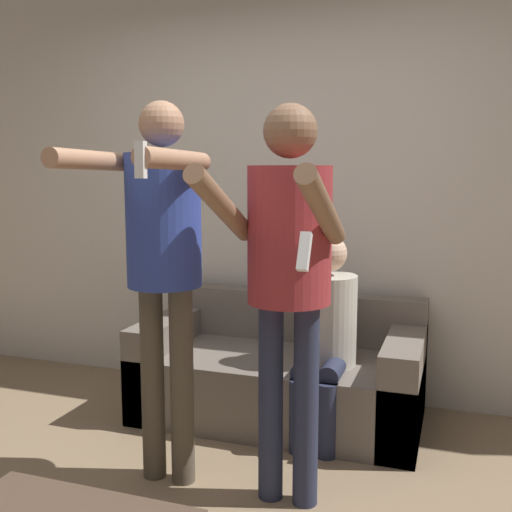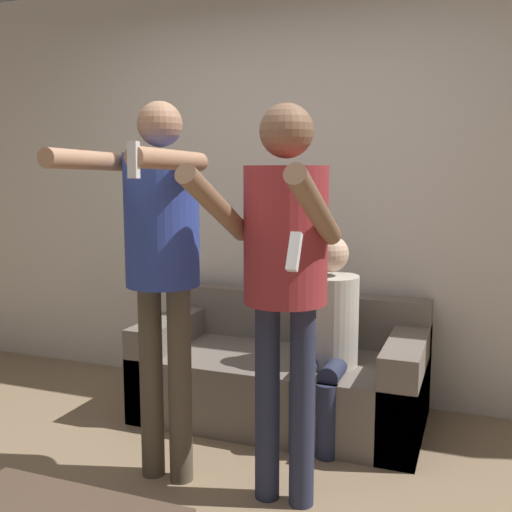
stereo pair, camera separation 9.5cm
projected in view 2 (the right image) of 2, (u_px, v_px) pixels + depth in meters
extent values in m
cube|color=silver|center=(291.00, 188.00, 3.86)|extent=(6.40, 0.06, 2.70)
cube|color=slate|center=(281.00, 386.00, 3.54)|extent=(1.64, 0.83, 0.39)
cube|color=slate|center=(298.00, 316.00, 3.80)|extent=(1.64, 0.16, 0.31)
cube|color=slate|center=(174.00, 359.00, 3.78)|extent=(0.20, 0.83, 0.56)
cube|color=slate|center=(406.00, 388.00, 3.28)|extent=(0.20, 0.83, 0.56)
cylinder|color=brown|center=(151.00, 381.00, 2.84)|extent=(0.11, 0.11, 0.94)
cylinder|color=brown|center=(180.00, 385.00, 2.79)|extent=(0.11, 0.11, 0.94)
cylinder|color=#2D429E|center=(162.00, 220.00, 2.71)|extent=(0.34, 0.34, 0.60)
sphere|color=#A87A5B|center=(160.00, 124.00, 2.65)|extent=(0.20, 0.20, 0.20)
cylinder|color=#A87A5B|center=(89.00, 160.00, 2.49)|extent=(0.08, 0.53, 0.09)
cylinder|color=#A87A5B|center=(169.00, 160.00, 2.36)|extent=(0.08, 0.53, 0.09)
cube|color=white|center=(133.00, 160.00, 2.11)|extent=(0.04, 0.03, 0.13)
cylinder|color=#282D47|center=(267.00, 401.00, 2.64)|extent=(0.11, 0.11, 0.90)
cylinder|color=#282D47|center=(302.00, 406.00, 2.59)|extent=(0.11, 0.11, 0.90)
cylinder|color=#9E2D33|center=(286.00, 235.00, 2.51)|extent=(0.35, 0.35, 0.58)
sphere|color=brown|center=(286.00, 131.00, 2.45)|extent=(0.23, 0.23, 0.23)
cylinder|color=brown|center=(217.00, 206.00, 2.32)|extent=(0.08, 0.56, 0.33)
cylinder|color=brown|center=(316.00, 208.00, 2.18)|extent=(0.08, 0.56, 0.33)
cube|color=white|center=(294.00, 252.00, 1.95)|extent=(0.04, 0.08, 0.13)
cylinder|color=#282D47|center=(299.00, 417.00, 3.10)|extent=(0.11, 0.11, 0.39)
cylinder|color=#282D47|center=(327.00, 421.00, 3.05)|extent=(0.11, 0.11, 0.39)
cylinder|color=#282D47|center=(308.00, 366.00, 3.22)|extent=(0.11, 0.32, 0.11)
cylinder|color=#282D47|center=(335.00, 369.00, 3.17)|extent=(0.11, 0.32, 0.11)
cylinder|color=beige|center=(329.00, 320.00, 3.31)|extent=(0.32, 0.32, 0.50)
sphere|color=beige|center=(330.00, 254.00, 3.26)|extent=(0.20, 0.20, 0.20)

